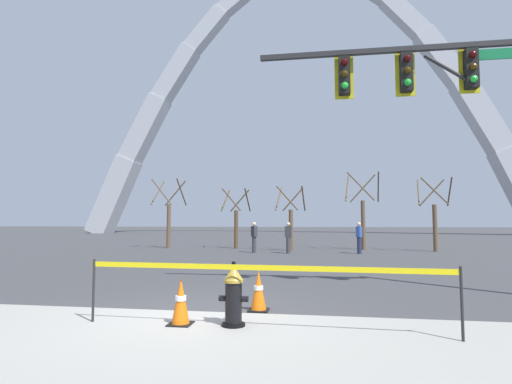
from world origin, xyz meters
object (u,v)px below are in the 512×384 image
object	(u,v)px
pedestrian_walking_right	(288,237)
fire_hydrant	(234,296)
traffic_signal_gantry	(456,104)
pedestrian_walking_left	(254,237)
traffic_cone_by_hydrant	(181,302)
pedestrian_standing_center	(359,237)
traffic_cone_mid_sidewalk	(259,291)
monument_arch	(302,107)

from	to	relation	value
pedestrian_walking_right	fire_hydrant	bearing A→B (deg)	-89.00
traffic_signal_gantry	pedestrian_walking_left	distance (m)	13.54
traffic_cone_by_hydrant	pedestrian_standing_center	distance (m)	15.42
pedestrian_standing_center	pedestrian_walking_right	bearing A→B (deg)	-175.14
traffic_cone_mid_sidewalk	traffic_signal_gantry	distance (m)	6.12
traffic_signal_gantry	pedestrian_walking_left	world-z (taller)	traffic_signal_gantry
pedestrian_standing_center	monument_arch	bearing A→B (deg)	97.12
traffic_cone_by_hydrant	pedestrian_walking_right	world-z (taller)	pedestrian_walking_right
traffic_signal_gantry	pedestrian_walking_right	size ratio (longest dim) A/B	4.04
pedestrian_walking_left	pedestrian_walking_right	size ratio (longest dim) A/B	1.00
pedestrian_walking_left	pedestrian_walking_right	bearing A→B (deg)	-5.67
pedestrian_standing_center	traffic_cone_mid_sidewalk	bearing A→B (deg)	-102.71
fire_hydrant	pedestrian_standing_center	distance (m)	15.16
pedestrian_standing_center	fire_hydrant	bearing A→B (deg)	-102.59
traffic_cone_mid_sidewalk	pedestrian_walking_right	bearing A→B (deg)	92.03
traffic_cone_mid_sidewalk	traffic_cone_by_hydrant	bearing A→B (deg)	-131.90
traffic_cone_by_hydrant	fire_hydrant	bearing A→B (deg)	3.68
fire_hydrant	pedestrian_walking_right	xyz separation A→B (m)	(-0.25, 14.49, 0.35)
traffic_cone_by_hydrant	traffic_signal_gantry	world-z (taller)	traffic_signal_gantry
traffic_cone_mid_sidewalk	monument_arch	size ratio (longest dim) A/B	0.01
pedestrian_walking_left	traffic_cone_by_hydrant	bearing A→B (deg)	-85.28
fire_hydrant	monument_arch	bearing A→B (deg)	90.93
traffic_cone_mid_sidewalk	monument_arch	xyz separation A→B (m)	(-0.99, 46.28, 16.65)
traffic_cone_by_hydrant	pedestrian_walking_left	xyz separation A→B (m)	(-1.22, 14.72, 0.46)
monument_arch	fire_hydrant	bearing A→B (deg)	-89.07
traffic_cone_mid_sidewalk	pedestrian_standing_center	size ratio (longest dim) A/B	0.46
traffic_signal_gantry	pedestrian_standing_center	xyz separation A→B (m)	(-1.10, 11.52, -3.45)
traffic_cone_mid_sidewalk	pedestrian_standing_center	world-z (taller)	pedestrian_standing_center
traffic_cone_by_hydrant	traffic_signal_gantry	bearing A→B (deg)	32.45
traffic_cone_by_hydrant	monument_arch	bearing A→B (deg)	89.92
fire_hydrant	traffic_signal_gantry	xyz separation A→B (m)	(4.40, 3.28, 3.80)
monument_arch	traffic_signal_gantry	bearing A→B (deg)	-83.31
traffic_cone_mid_sidewalk	traffic_signal_gantry	size ratio (longest dim) A/B	0.11
fire_hydrant	pedestrian_walking_left	xyz separation A→B (m)	(-2.05, 14.67, 0.35)
traffic_signal_gantry	pedestrian_standing_center	bearing A→B (deg)	95.45
pedestrian_walking_left	pedestrian_walking_right	world-z (taller)	same
traffic_signal_gantry	fire_hydrant	bearing A→B (deg)	-143.34
traffic_cone_mid_sidewalk	traffic_signal_gantry	xyz separation A→B (m)	(4.18, 2.15, 3.91)
fire_hydrant	traffic_cone_mid_sidewalk	bearing A→B (deg)	78.88
traffic_signal_gantry	pedestrian_walking_left	size ratio (longest dim) A/B	4.04
traffic_signal_gantry	monument_arch	world-z (taller)	monument_arch
fire_hydrant	traffic_cone_mid_sidewalk	xyz separation A→B (m)	(0.22, 1.12, -0.11)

